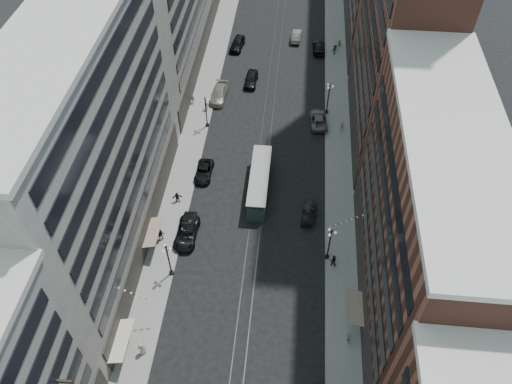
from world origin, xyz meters
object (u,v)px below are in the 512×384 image
(pedestrian_4, at_px, (348,338))
(lamppost_se_far, at_px, (329,243))
(pedestrian_2, at_px, (161,235))
(car_7, at_px, (204,172))
(car_11, at_px, (318,119))
(pedestrian_8, at_px, (341,125))
(streetcar, at_px, (259,183))
(pedestrian_9, at_px, (335,50))
(pedestrian_1, at_px, (142,348))
(car_8, at_px, (219,94))
(pedestrian_7, at_px, (333,260))
(pedestrian_6, at_px, (193,99))
(car_12, at_px, (319,47))
(pedestrian_extra_0, at_px, (207,105))
(pedestrian_extra_1, at_px, (339,43))
(car_10, at_px, (309,212))
(lamppost_sw_far, at_px, (169,259))
(car_2, at_px, (187,233))
(lamppost_sw_mid, at_px, (206,111))
(car_13, at_px, (251,79))
(car_extra_0, at_px, (189,227))
(pedestrian_5, at_px, (177,197))
(car_14, at_px, (296,36))
(lamppost_se_mid, at_px, (328,97))
(car_9, at_px, (237,44))

(pedestrian_4, bearing_deg, lamppost_se_far, 2.07)
(pedestrian_2, relative_size, car_7, 0.38)
(car_11, height_order, pedestrian_8, pedestrian_8)
(streetcar, distance_m, pedestrian_9, 35.99)
(pedestrian_1, xyz_separation_m, car_8, (1.78, 44.13, -0.26))
(streetcar, bearing_deg, pedestrian_7, -49.12)
(pedestrian_6, bearing_deg, car_8, -134.87)
(car_12, xyz_separation_m, pedestrian_7, (2.10, -46.88, 0.28))
(pedestrian_8, height_order, pedestrian_extra_0, pedestrian_8)
(pedestrian_4, bearing_deg, pedestrian_extra_1, -9.53)
(car_8, height_order, car_10, car_8)
(lamppost_sw_far, relative_size, pedestrian_7, 3.14)
(car_2, bearing_deg, car_12, 71.33)
(car_8, distance_m, pedestrian_9, 24.01)
(car_12, bearing_deg, car_11, 87.76)
(pedestrian_extra_1, bearing_deg, lamppost_sw_mid, -76.77)
(pedestrian_8, distance_m, pedestrian_9, 20.95)
(car_2, relative_size, pedestrian_2, 3.01)
(car_7, xyz_separation_m, car_8, (-0.38, 17.58, 0.18))
(car_13, bearing_deg, pedestrian_4, -68.75)
(lamppost_sw_mid, distance_m, car_extra_0, 20.56)
(pedestrian_5, relative_size, pedestrian_9, 0.81)
(car_10, xyz_separation_m, car_14, (-3.24, 42.89, 0.06))
(pedestrian_1, xyz_separation_m, pedestrian_9, (20.83, 58.74, -0.03))
(streetcar, distance_m, pedestrian_extra_1, 38.80)
(lamppost_se_mid, distance_m, pedestrian_1, 46.26)
(car_11, xyz_separation_m, pedestrian_extra_1, (3.65, 22.11, 0.12))
(car_2, bearing_deg, car_10, 19.22)
(pedestrian_9, distance_m, pedestrian_extra_0, 27.15)
(pedestrian_8, height_order, car_extra_0, pedestrian_8)
(pedestrian_1, xyz_separation_m, pedestrian_extra_1, (21.70, 61.40, -0.21))
(pedestrian_5, bearing_deg, car_9, 68.03)
(lamppost_se_far, xyz_separation_m, pedestrian_7, (0.65, -0.98, -2.07))
(car_8, distance_m, car_11, 16.97)
(pedestrian_4, bearing_deg, pedestrian_1, 89.12)
(car_9, distance_m, pedestrian_9, 17.84)
(pedestrian_1, height_order, pedestrian_4, pedestrian_1)
(pedestrian_1, bearing_deg, streetcar, -135.78)
(pedestrian_4, xyz_separation_m, car_8, (-19.78, 40.90, -0.13))
(car_8, bearing_deg, pedestrian_9, 40.80)
(pedestrian_6, bearing_deg, streetcar, 146.59)
(lamppost_sw_far, xyz_separation_m, lamppost_se_far, (18.40, 4.00, 0.00))
(car_11, xyz_separation_m, pedestrian_8, (3.50, -1.49, 0.33))
(car_8, distance_m, pedestrian_extra_0, 3.50)
(car_10, distance_m, car_12, 39.42)
(pedestrian_2, relative_size, car_14, 0.39)
(lamppost_se_mid, height_order, pedestrian_2, lamppost_se_mid)
(car_12, xyz_separation_m, pedestrian_8, (3.62, -22.06, 0.36))
(car_12, height_order, car_13, car_13)
(lamppost_sw_far, relative_size, pedestrian_2, 2.95)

